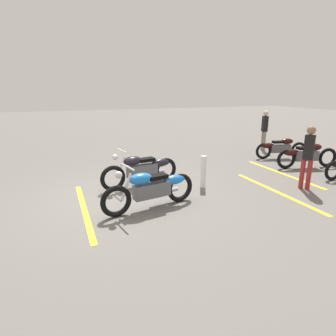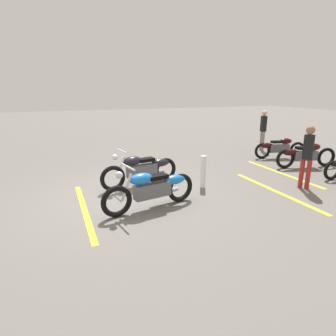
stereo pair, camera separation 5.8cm
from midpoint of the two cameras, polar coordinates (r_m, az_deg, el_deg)
The scene contains 11 objects.
ground_plane at distance 6.97m, azimuth -8.62°, elevation -6.05°, with size 60.00×60.00×0.00m, color #66605B.
motorcycle_bright_foreground at distance 6.23m, azimuth -2.87°, elevation -3.99°, with size 2.21×0.74×1.04m.
motorcycle_dark_foreground at distance 7.71m, azimuth -4.89°, elevation -0.18°, with size 2.21×0.72×1.04m.
motorcycle_row_right at distance 10.47m, azimuth 25.83°, elevation 2.36°, with size 2.11×0.55×0.80m.
motorcycle_row_far_right at distance 11.53m, azimuth 21.48°, elevation 3.78°, with size 1.97×0.55×0.75m.
bystander_near_row at distance 8.15m, azimuth 26.24°, elevation 2.42°, with size 0.28×0.29×1.65m.
bystander_secondary at distance 12.76m, azimuth 18.73°, elevation 7.46°, with size 0.24×0.28×1.67m.
bollard_post at distance 7.58m, azimuth 7.24°, elevation -0.78°, with size 0.14×0.14×0.86m, color white.
parking_stripe_near at distance 6.55m, azimuth -16.05°, elevation -7.91°, with size 3.20×0.12×0.01m, color yellow.
parking_stripe_mid at distance 7.86m, azimuth 20.91°, elevation -4.40°, with size 3.20×0.12×0.01m, color yellow.
parking_stripe_far at distance 9.58m, azimuth 21.87°, elevation -1.00°, with size 3.20×0.12×0.01m, color yellow.
Camera 1 is at (-1.27, -6.37, 2.54)m, focal length 30.70 mm.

